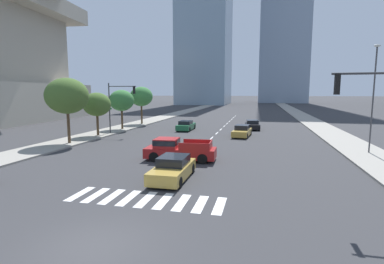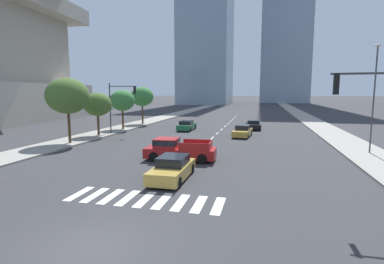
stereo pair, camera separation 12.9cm
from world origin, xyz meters
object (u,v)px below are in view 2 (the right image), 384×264
at_px(sedan_gold_1, 243,131).
at_px(street_tree_fourth, 142,97).
at_px(sedan_green_2, 187,126).
at_px(street_lamp_east, 374,92).
at_px(sedan_gold_3, 172,169).
at_px(traffic_signal_far, 119,99).
at_px(pickup_truck, 177,150).
at_px(street_tree_second, 97,104).
at_px(street_tree_third, 122,101).
at_px(sedan_black_0, 253,125).
at_px(street_tree_nearest, 68,96).

xyz_separation_m(sedan_gold_1, street_tree_fourth, (-16.48, 9.43, 3.85)).
distance_m(sedan_gold_1, sedan_green_2, 8.81).
bearing_deg(sedan_gold_1, street_lamp_east, 60.46).
height_order(sedan_gold_3, traffic_signal_far, traffic_signal_far).
bearing_deg(sedan_gold_3, pickup_truck, -166.86).
relative_size(street_tree_second, street_tree_third, 0.94).
distance_m(street_tree_third, street_tree_fourth, 6.98).
height_order(sedan_black_0, street_tree_second, street_tree_second).
bearing_deg(traffic_signal_far, sedan_black_0, 29.32).
distance_m(sedan_green_2, street_tree_second, 12.15).
bearing_deg(sedan_gold_3, traffic_signal_far, -144.60).
relative_size(sedan_black_0, street_tree_nearest, 0.69).
relative_size(street_lamp_east, street_tree_nearest, 1.38).
height_order(sedan_gold_3, street_lamp_east, street_lamp_east).
relative_size(pickup_truck, sedan_black_0, 1.24).
height_order(sedan_black_0, sedan_gold_1, sedan_gold_1).
xyz_separation_m(pickup_truck, traffic_signal_far, (-10.72, 11.91, 3.47)).
bearing_deg(street_lamp_east, sedan_gold_1, 144.76).
xyz_separation_m(sedan_green_2, street_tree_second, (-8.66, -7.93, 3.14)).
bearing_deg(street_tree_fourth, street_lamp_east, -32.05).
bearing_deg(sedan_green_2, sedan_gold_1, -117.56).
distance_m(sedan_gold_3, street_lamp_east, 18.16).
relative_size(pickup_truck, street_tree_fourth, 0.93).
bearing_deg(street_tree_third, street_tree_second, -90.00).
xyz_separation_m(street_tree_nearest, street_tree_third, (0.00, 11.72, -0.78)).
relative_size(sedan_black_0, street_lamp_east, 0.50).
xyz_separation_m(street_tree_nearest, street_tree_fourth, (0.00, 18.69, -0.34)).
relative_size(street_tree_nearest, street_tree_third, 1.21).
xyz_separation_m(pickup_truck, street_tree_second, (-12.39, 9.71, 2.94)).
bearing_deg(sedan_green_2, sedan_gold_3, -167.91).
relative_size(sedan_black_0, sedan_gold_3, 0.98).
bearing_deg(street_tree_second, sedan_gold_3, -47.18).
xyz_separation_m(pickup_truck, street_tree_nearest, (-12.39, 4.32, 3.99)).
bearing_deg(traffic_signal_far, street_tree_nearest, -102.37).
height_order(traffic_signal_far, street_tree_second, traffic_signal_far).
bearing_deg(street_tree_third, street_tree_nearest, -90.00).
distance_m(sedan_gold_3, traffic_signal_far, 20.85).
relative_size(street_tree_second, street_tree_fourth, 0.85).
bearing_deg(traffic_signal_far, street_lamp_east, -13.34).
height_order(sedan_gold_3, street_tree_fourth, street_tree_fourth).
relative_size(street_tree_nearest, street_tree_second, 1.29).
bearing_deg(street_tree_nearest, street_tree_second, 90.00).
height_order(pickup_truck, sedan_gold_1, pickup_truck).
distance_m(pickup_truck, street_tree_second, 16.01).
xyz_separation_m(street_lamp_east, street_tree_nearest, (-27.50, -1.47, -0.38)).
xyz_separation_m(traffic_signal_far, street_tree_nearest, (-1.67, -7.60, 0.52)).
relative_size(sedan_black_0, traffic_signal_far, 0.72).
distance_m(sedan_green_2, street_lamp_east, 22.72).
relative_size(sedan_green_2, street_lamp_east, 0.51).
bearing_deg(sedan_black_0, street_tree_nearest, -52.36).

